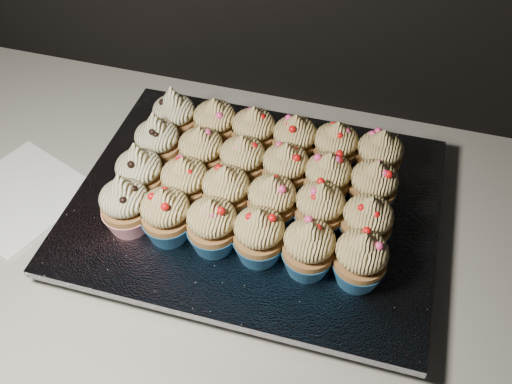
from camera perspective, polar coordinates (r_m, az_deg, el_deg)
worktop at (r=0.77m, az=3.31°, el=-6.28°), size 2.44×0.64×0.04m
napkin at (r=0.87m, az=-22.60°, el=-0.37°), size 0.21×0.21×0.00m
baking_tray at (r=0.78m, az=0.00°, el=-1.94°), size 0.44×0.34×0.02m
foil_lining at (r=0.76m, az=0.00°, el=-1.11°), size 0.48×0.37×0.01m
cupcake_0 at (r=0.72m, az=-12.93°, el=-1.27°), size 0.06×0.06×0.10m
cupcake_1 at (r=0.70m, az=-8.97°, el=-2.29°), size 0.06×0.06×0.08m
cupcake_2 at (r=0.68m, az=-4.40°, el=-3.35°), size 0.06×0.06×0.08m
cupcake_3 at (r=0.67m, az=0.30°, el=-4.36°), size 0.06×0.06×0.08m
cupcake_4 at (r=0.66m, az=5.30°, el=-5.63°), size 0.06×0.06×0.08m
cupcake_5 at (r=0.66m, az=10.39°, el=-6.63°), size 0.06×0.06×0.08m
cupcake_6 at (r=0.75m, az=-11.52°, el=1.80°), size 0.06×0.06×0.10m
cupcake_7 at (r=0.73m, az=-7.09°, el=0.84°), size 0.06×0.06×0.08m
cupcake_8 at (r=0.72m, az=-3.00°, el=-0.03°), size 0.06×0.06×0.08m
cupcake_9 at (r=0.71m, az=1.59°, el=-1.02°), size 0.06×0.06×0.08m
cupcake_10 at (r=0.70m, az=6.37°, el=-1.74°), size 0.06×0.06×0.08m
cupcake_11 at (r=0.70m, az=11.01°, el=-3.04°), size 0.06×0.06×0.08m
cupcake_12 at (r=0.79m, az=-9.80°, el=4.84°), size 0.06×0.06×0.10m
cupcake_13 at (r=0.77m, az=-5.48°, el=3.90°), size 0.06×0.06×0.08m
cupcake_14 at (r=0.76m, az=-1.36°, el=3.05°), size 0.06×0.06×0.08m
cupcake_15 at (r=0.75m, az=2.93°, el=2.29°), size 0.06×0.06×0.08m
cupcake_16 at (r=0.74m, az=7.14°, el=1.30°), size 0.06×0.06×0.08m
cupcake_17 at (r=0.74m, az=11.61°, el=0.52°), size 0.06×0.06×0.08m
cupcake_18 at (r=0.83m, az=-8.15°, el=7.41°), size 0.06×0.06×0.10m
cupcake_19 at (r=0.81m, az=-4.10°, el=6.75°), size 0.06×0.06×0.08m
cupcake_20 at (r=0.80m, az=-0.24°, el=5.94°), size 0.06×0.06×0.08m
cupcake_21 at (r=0.79m, az=3.87°, el=5.10°), size 0.06×0.06×0.08m
cupcake_22 at (r=0.78m, az=7.90°, el=4.38°), size 0.06×0.06×0.08m
cupcake_23 at (r=0.78m, az=12.17°, el=3.50°), size 0.06×0.06×0.08m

